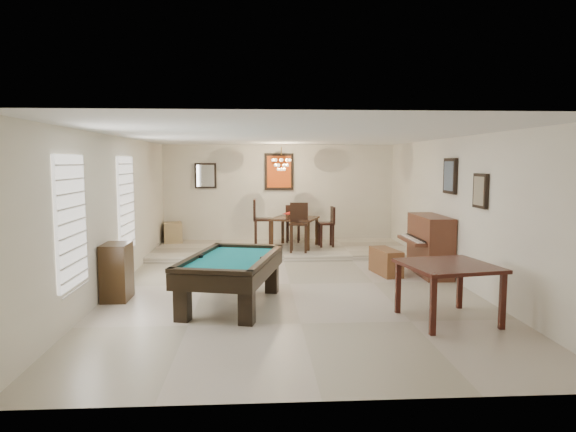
{
  "coord_description": "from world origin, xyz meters",
  "views": [
    {
      "loc": [
        -0.58,
        -8.91,
        2.16
      ],
      "look_at": [
        0.0,
        0.6,
        1.15
      ],
      "focal_mm": 32.0,
      "sensor_mm": 36.0,
      "label": 1
    }
  ],
  "objects": [
    {
      "name": "ground_plane",
      "position": [
        0.0,
        0.0,
        -0.01
      ],
      "size": [
        6.0,
        9.0,
        0.02
      ],
      "primitive_type": "cube",
      "color": "beige"
    },
    {
      "name": "wall_back",
      "position": [
        0.0,
        4.5,
        1.3
      ],
      "size": [
        6.0,
        0.04,
        2.6
      ],
      "primitive_type": "cube",
      "color": "silver",
      "rests_on": "ground_plane"
    },
    {
      "name": "wall_front",
      "position": [
        0.0,
        -4.5,
        1.3
      ],
      "size": [
        6.0,
        0.04,
        2.6
      ],
      "primitive_type": "cube",
      "color": "silver",
      "rests_on": "ground_plane"
    },
    {
      "name": "wall_left",
      "position": [
        -3.0,
        0.0,
        1.3
      ],
      "size": [
        0.04,
        9.0,
        2.6
      ],
      "primitive_type": "cube",
      "color": "silver",
      "rests_on": "ground_plane"
    },
    {
      "name": "wall_right",
      "position": [
        3.0,
        0.0,
        1.3
      ],
      "size": [
        0.04,
        9.0,
        2.6
      ],
      "primitive_type": "cube",
      "color": "silver",
      "rests_on": "ground_plane"
    },
    {
      "name": "ceiling",
      "position": [
        0.0,
        0.0,
        2.6
      ],
      "size": [
        6.0,
        9.0,
        0.04
      ],
      "primitive_type": "cube",
      "color": "white",
      "rests_on": "wall_back"
    },
    {
      "name": "dining_step",
      "position": [
        0.0,
        3.25,
        0.06
      ],
      "size": [
        6.0,
        2.5,
        0.12
      ],
      "primitive_type": "cube",
      "color": "beige",
      "rests_on": "ground_plane"
    },
    {
      "name": "window_left_front",
      "position": [
        -2.97,
        -2.2,
        1.4
      ],
      "size": [
        0.06,
        1.0,
        1.7
      ],
      "primitive_type": "cube",
      "color": "white",
      "rests_on": "wall_left"
    },
    {
      "name": "window_left_rear",
      "position": [
        -2.97,
        0.6,
        1.4
      ],
      "size": [
        0.06,
        1.0,
        1.7
      ],
      "primitive_type": "cube",
      "color": "white",
      "rests_on": "wall_left"
    },
    {
      "name": "pool_table",
      "position": [
        -0.97,
        -1.3,
        0.36
      ],
      "size": [
        1.62,
        2.36,
        0.72
      ],
      "primitive_type": null,
      "rotation": [
        0.0,
        0.0,
        -0.23
      ],
      "color": "black",
      "rests_on": "ground_plane"
    },
    {
      "name": "square_table",
      "position": [
        2.0,
        -2.23,
        0.39
      ],
      "size": [
        1.32,
        1.32,
        0.79
      ],
      "primitive_type": null,
      "rotation": [
        0.0,
        0.0,
        0.17
      ],
      "color": "black",
      "rests_on": "ground_plane"
    },
    {
      "name": "upright_piano",
      "position": [
        2.6,
        0.62,
        0.57
      ],
      "size": [
        0.77,
        1.37,
        1.14
      ],
      "primitive_type": null,
      "color": "brown",
      "rests_on": "ground_plane"
    },
    {
      "name": "piano_bench",
      "position": [
        1.89,
        0.68,
        0.24
      ],
      "size": [
        0.5,
        0.93,
        0.49
      ],
      "primitive_type": "cube",
      "rotation": [
        0.0,
        0.0,
        0.18
      ],
      "color": "brown",
      "rests_on": "ground_plane"
    },
    {
      "name": "apothecary_chest",
      "position": [
        -2.78,
        -0.87,
        0.45
      ],
      "size": [
        0.4,
        0.59,
        0.89
      ],
      "primitive_type": "cube",
      "color": "black",
      "rests_on": "ground_plane"
    },
    {
      "name": "dining_table",
      "position": [
        0.33,
        3.27,
        0.54
      ],
      "size": [
        1.28,
        1.28,
        0.83
      ],
      "primitive_type": null,
      "rotation": [
        0.0,
        0.0,
        -0.34
      ],
      "color": "black",
      "rests_on": "dining_step"
    },
    {
      "name": "flower_vase",
      "position": [
        0.33,
        3.27,
        1.07
      ],
      "size": [
        0.17,
        0.17,
        0.24
      ],
      "primitive_type": null,
      "rotation": [
        0.0,
        0.0,
        -0.26
      ],
      "color": "#AA0E0E",
      "rests_on": "dining_table"
    },
    {
      "name": "dining_chair_south",
      "position": [
        0.36,
        2.56,
        0.67
      ],
      "size": [
        0.46,
        0.46,
        1.11
      ],
      "primitive_type": null,
      "rotation": [
        0.0,
        0.0,
        -0.12
      ],
      "color": "black",
      "rests_on": "dining_step"
    },
    {
      "name": "dining_chair_north",
      "position": [
        0.34,
        4.03,
        0.6
      ],
      "size": [
        0.4,
        0.4,
        0.96
      ],
      "primitive_type": null,
      "rotation": [
        0.0,
        0.0,
        3.01
      ],
      "color": "black",
      "rests_on": "dining_step"
    },
    {
      "name": "dining_chair_west",
      "position": [
        -0.44,
        3.28,
        0.69
      ],
      "size": [
        0.44,
        0.44,
        1.15
      ],
      "primitive_type": null,
      "rotation": [
        0.0,
        0.0,
        1.53
      ],
      "color": "black",
      "rests_on": "dining_step"
    },
    {
      "name": "dining_chair_east",
      "position": [
        1.08,
        3.27,
        0.6
      ],
      "size": [
        0.38,
        0.38,
        0.96
      ],
      "primitive_type": null,
      "rotation": [
        0.0,
        0.0,
        -1.52
      ],
      "color": "black",
      "rests_on": "dining_step"
    },
    {
      "name": "corner_bench",
      "position": [
        -2.72,
        4.16,
        0.37
      ],
      "size": [
        0.54,
        0.63,
        0.5
      ],
      "primitive_type": "cube",
      "rotation": [
        0.0,
        0.0,
        0.19
      ],
      "color": "tan",
      "rests_on": "dining_step"
    },
    {
      "name": "chandelier",
      "position": [
        0.0,
        3.2,
        2.2
      ],
      "size": [
        0.44,
        0.44,
        0.6
      ],
      "primitive_type": null,
      "color": "#FFE5B2",
      "rests_on": "ceiling"
    },
    {
      "name": "back_painting",
      "position": [
        0.0,
        4.46,
        1.9
      ],
      "size": [
        0.75,
        0.06,
        0.95
      ],
      "primitive_type": "cube",
      "color": "#D84C14",
      "rests_on": "wall_back"
    },
    {
      "name": "back_mirror",
      "position": [
        -1.9,
        4.46,
        1.8
      ],
      "size": [
        0.55,
        0.06,
        0.65
      ],
      "primitive_type": "cube",
      "color": "white",
      "rests_on": "wall_back"
    },
    {
      "name": "right_picture_upper",
      "position": [
        2.96,
        0.3,
        1.9
      ],
      "size": [
        0.06,
        0.55,
        0.65
      ],
      "primitive_type": "cube",
      "color": "slate",
      "rests_on": "wall_right"
    },
    {
      "name": "right_picture_lower",
      "position": [
        2.96,
        -1.0,
        1.7
      ],
      "size": [
        0.06,
        0.45,
        0.55
      ],
      "primitive_type": "cube",
      "color": "gray",
      "rests_on": "wall_right"
    }
  ]
}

